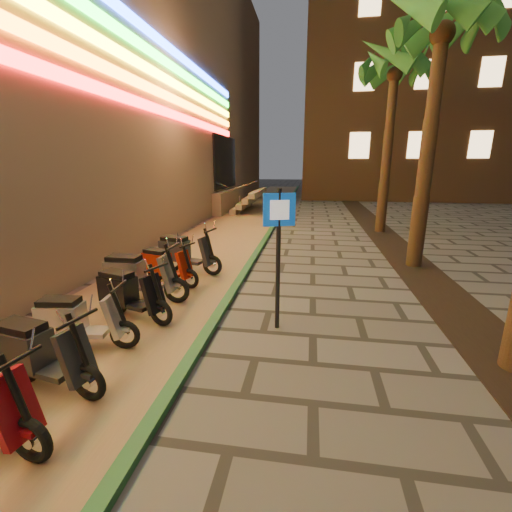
% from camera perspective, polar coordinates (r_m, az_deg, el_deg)
% --- Properties ---
extents(ground, '(120.00, 120.00, 0.00)m').
position_cam_1_polar(ground, '(3.92, -4.62, -29.57)').
color(ground, '#474442').
rests_on(ground, ground).
extents(parking_strip, '(3.40, 60.00, 0.01)m').
position_cam_1_polar(parking_strip, '(13.40, -5.44, 3.27)').
color(parking_strip, '#8C7251').
rests_on(parking_strip, ground).
extents(green_curb, '(0.18, 60.00, 0.10)m').
position_cam_1_polar(green_curb, '(13.08, 1.81, 3.23)').
color(green_curb, '#215A2F').
rests_on(green_curb, ground).
extents(planting_strip, '(1.20, 40.00, 0.02)m').
position_cam_1_polar(planting_strip, '(8.67, 28.12, -5.16)').
color(planting_strip, black).
rests_on(planting_strip, ground).
extents(apartment_block, '(18.00, 16.06, 25.00)m').
position_cam_1_polar(apartment_block, '(36.98, 25.02, 29.19)').
color(apartment_block, brown).
rests_on(apartment_block, ground).
extents(palm_c, '(2.97, 3.02, 6.91)m').
position_cam_1_polar(palm_c, '(10.54, 28.65, 29.90)').
color(palm_c, '#472D19').
rests_on(palm_c, ground).
extents(palm_d, '(2.97, 3.02, 7.16)m').
position_cam_1_polar(palm_d, '(15.31, 22.11, 26.19)').
color(palm_d, '#472D19').
rests_on(palm_d, ground).
extents(pedestrian_sign, '(0.50, 0.21, 2.38)m').
position_cam_1_polar(pedestrian_sign, '(5.55, 3.78, 2.53)').
color(pedestrian_sign, black).
rests_on(pedestrian_sign, ground).
extents(scooter_4, '(1.58, 0.69, 1.11)m').
position_cam_1_polar(scooter_4, '(5.16, -32.48, -13.50)').
color(scooter_4, black).
rests_on(scooter_4, ground).
extents(scooter_5, '(1.51, 0.60, 1.06)m').
position_cam_1_polar(scooter_5, '(5.91, -27.68, -9.51)').
color(scooter_5, black).
rests_on(scooter_5, ground).
extents(scooter_6, '(1.57, 0.83, 1.11)m').
position_cam_1_polar(scooter_6, '(6.66, -20.58, -5.77)').
color(scooter_6, black).
rests_on(scooter_6, ground).
extents(scooter_7, '(1.74, 0.61, 1.23)m').
position_cam_1_polar(scooter_7, '(7.41, -19.15, -3.12)').
color(scooter_7, black).
rests_on(scooter_7, ground).
extents(scooter_8, '(1.49, 0.78, 1.06)m').
position_cam_1_polar(scooter_8, '(8.27, -15.00, -1.47)').
color(scooter_8, black).
rests_on(scooter_8, ground).
extents(scooter_9, '(1.72, 0.76, 1.21)m').
position_cam_1_polar(scooter_9, '(9.04, -11.96, 0.57)').
color(scooter_9, black).
rests_on(scooter_9, ground).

